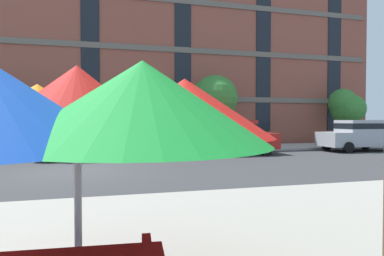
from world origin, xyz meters
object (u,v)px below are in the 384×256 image
Objects in this scene: pickup_silver at (89,136)px; sedan_silver at (358,134)px; street_tree_middle at (210,100)px; street_tree_right at (347,108)px; sedan_red at (233,136)px; patio_umbrella at (77,107)px.

sedan_silver is at bearing -0.00° from pickup_silver.
sedan_silver is at bearing -22.81° from street_tree_middle.
street_tree_middle is at bearing -179.37° from street_tree_right.
sedan_silver is 1.11× the size of street_tree_right.
sedan_red is at bearing -87.21° from street_tree_middle.
pickup_silver reaches higher than sedan_red.
street_tree_middle reaches higher than patio_umbrella.
street_tree_middle is 1.34× the size of patio_umbrella.
sedan_red is 3.91m from street_tree_middle.
patio_umbrella is (-6.25, -16.02, -1.12)m from street_tree_middle.
patio_umbrella is (-14.14, -12.70, 0.95)m from sedan_silver.
sedan_red is 1.11× the size of street_tree_right.
patio_umbrella reaches higher than sedan_red.
pickup_silver is 14.78m from sedan_silver.
street_tree_right is (16.86, 3.43, 1.62)m from pickup_silver.
street_tree_right is (9.96, 0.11, -0.37)m from street_tree_middle.
street_tree_middle is 9.97m from street_tree_right.
sedan_red is at bearing 180.00° from sedan_silver.
sedan_red is 10.52m from street_tree_right.
sedan_silver is at bearing 0.00° from sedan_red.
patio_umbrella is at bearing -135.16° from street_tree_right.
street_tree_middle is (6.90, 3.32, 1.99)m from pickup_silver.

